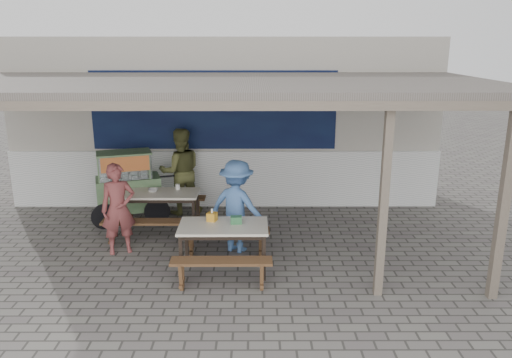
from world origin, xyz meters
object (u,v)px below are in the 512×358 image
at_px(bench_left_street, 150,227).
at_px(table_right, 223,230).
at_px(patron_wall_side, 181,171).
at_px(bench_right_street, 222,267).
at_px(tissue_box, 212,217).
at_px(condiment_jar, 178,187).
at_px(vendor_cart, 128,184).
at_px(bench_left_wall, 164,202).
at_px(patron_right_table, 237,206).
at_px(bench_right_wall, 226,236).
at_px(patron_street_side, 118,209).
at_px(table_left, 156,196).
at_px(condiment_bowl, 153,190).
at_px(donation_box, 236,220).

height_order(bench_left_street, table_right, table_right).
relative_size(bench_left_street, patron_wall_side, 0.93).
relative_size(bench_left_street, bench_right_street, 1.14).
bearing_deg(tissue_box, condiment_jar, 114.68).
xyz_separation_m(bench_left_street, bench_right_street, (1.33, -1.59, -0.01)).
relative_size(vendor_cart, tissue_box, 12.30).
bearing_deg(bench_left_street, bench_left_wall, 90.00).
height_order(patron_wall_side, patron_right_table, patron_wall_side).
xyz_separation_m(bench_left_wall, patron_wall_side, (0.30, 0.36, 0.53)).
xyz_separation_m(bench_right_wall, patron_street_side, (-1.76, 0.13, 0.42)).
distance_m(table_right, bench_right_wall, 0.68).
distance_m(table_left, condiment_jar, 0.44).
bearing_deg(condiment_jar, vendor_cart, 161.41).
distance_m(table_left, condiment_bowl, 0.14).
xyz_separation_m(bench_left_wall, condiment_bowl, (-0.07, -0.61, 0.43)).
distance_m(bench_left_street, bench_right_wall, 1.39).
height_order(table_right, tissue_box, tissue_box).
relative_size(table_left, tissue_box, 11.58).
xyz_separation_m(patron_street_side, patron_wall_side, (0.74, 1.99, 0.12)).
height_order(vendor_cart, patron_wall_side, patron_wall_side).
bearing_deg(condiment_bowl, patron_right_table, -30.87).
bearing_deg(bench_left_wall, tissue_box, -61.90).
bearing_deg(table_left, table_right, -51.31).
height_order(bench_right_wall, donation_box, donation_box).
distance_m(patron_street_side, donation_box, 2.06).
bearing_deg(condiment_jar, table_right, -62.89).
xyz_separation_m(bench_left_street, patron_street_side, (-0.43, -0.29, 0.42)).
relative_size(bench_right_wall, patron_street_side, 0.94).
height_order(patron_street_side, condiment_jar, patron_street_side).
relative_size(bench_right_wall, patron_right_table, 0.92).
relative_size(patron_wall_side, tissue_box, 13.21).
relative_size(bench_left_street, patron_street_side, 1.08).
xyz_separation_m(bench_left_wall, condiment_jar, (0.36, -0.46, 0.45)).
xyz_separation_m(patron_street_side, patron_right_table, (1.94, 0.08, 0.02)).
height_order(table_right, patron_wall_side, patron_wall_side).
bearing_deg(bench_right_wall, table_right, -90.00).
distance_m(table_left, bench_left_street, 0.75).
relative_size(vendor_cart, condiment_jar, 17.33).
bearing_deg(bench_left_street, condiment_bowl, 95.23).
xyz_separation_m(bench_right_street, patron_wall_side, (-1.03, 3.29, 0.54)).
distance_m(vendor_cart, patron_wall_side, 1.08).
distance_m(tissue_box, condiment_bowl, 1.97).
bearing_deg(patron_right_table, condiment_bowl, -4.24).
xyz_separation_m(bench_right_street, condiment_bowl, (-1.40, 2.32, 0.44)).
bearing_deg(condiment_bowl, bench_left_street, -85.01).
height_order(vendor_cart, patron_street_side, patron_street_side).
bearing_deg(bench_right_street, patron_right_table, 82.50).
height_order(table_right, condiment_bowl, condiment_bowl).
bearing_deg(patron_wall_side, patron_right_table, 107.03).
bearing_deg(bench_right_street, patron_street_side, 143.35).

